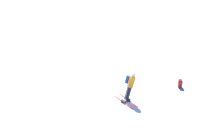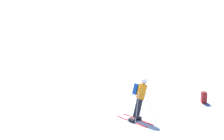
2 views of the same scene
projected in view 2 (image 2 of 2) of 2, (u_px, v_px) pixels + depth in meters
ground_plane at (133, 122)px, 14.81m from camera, size 300.00×300.00×0.00m
skier at (140, 97)px, 14.90m from camera, size 1.40×1.69×1.72m
spare_backpack at (204, 97)px, 16.85m from camera, size 0.37×0.35×0.50m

